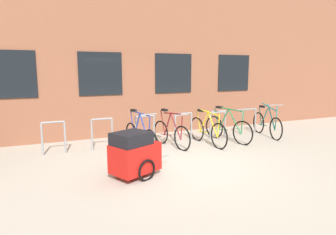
{
  "coord_description": "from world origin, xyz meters",
  "views": [
    {
      "loc": [
        -2.92,
        -5.8,
        2.1
      ],
      "look_at": [
        0.31,
        1.6,
        0.78
      ],
      "focal_mm": 31.63,
      "sensor_mm": 36.0,
      "label": 1
    }
  ],
  "objects_px": {
    "bicycle_green": "(228,128)",
    "bicycle_teal": "(267,124)",
    "bicycle_yellow": "(207,131)",
    "bicycle_maroon": "(171,133)",
    "bike_trailer": "(134,154)",
    "bicycle_blue": "(140,136)"
  },
  "relations": [
    {
      "from": "bicycle_teal",
      "to": "bike_trailer",
      "type": "relative_size",
      "value": 1.2
    },
    {
      "from": "bicycle_green",
      "to": "bicycle_teal",
      "type": "bearing_deg",
      "value": 2.25
    },
    {
      "from": "bicycle_maroon",
      "to": "bike_trailer",
      "type": "bearing_deg",
      "value": -131.33
    },
    {
      "from": "bike_trailer",
      "to": "bicycle_yellow",
      "type": "bearing_deg",
      "value": 31.8
    },
    {
      "from": "bicycle_yellow",
      "to": "bicycle_maroon",
      "type": "relative_size",
      "value": 1.12
    },
    {
      "from": "bicycle_maroon",
      "to": "bicycle_yellow",
      "type": "bearing_deg",
      "value": -10.08
    },
    {
      "from": "bicycle_green",
      "to": "bicycle_teal",
      "type": "height_order",
      "value": "bicycle_teal"
    },
    {
      "from": "bicycle_yellow",
      "to": "bicycle_teal",
      "type": "xyz_separation_m",
      "value": [
        2.28,
        0.15,
        -0.0
      ]
    },
    {
      "from": "bike_trailer",
      "to": "bicycle_maroon",
      "type": "bearing_deg",
      "value": 48.67
    },
    {
      "from": "bicycle_teal",
      "to": "bicycle_maroon",
      "type": "bearing_deg",
      "value": 179.42
    },
    {
      "from": "bicycle_yellow",
      "to": "bicycle_green",
      "type": "relative_size",
      "value": 1.03
    },
    {
      "from": "bike_trailer",
      "to": "bicycle_green",
      "type": "bearing_deg",
      "value": 27.0
    },
    {
      "from": "bicycle_teal",
      "to": "bike_trailer",
      "type": "bearing_deg",
      "value": -160.0
    },
    {
      "from": "bicycle_blue",
      "to": "bicycle_teal",
      "type": "bearing_deg",
      "value": 0.61
    },
    {
      "from": "bicycle_teal",
      "to": "bike_trailer",
      "type": "distance_m",
      "value": 5.25
    },
    {
      "from": "bicycle_green",
      "to": "bicycle_blue",
      "type": "relative_size",
      "value": 1.0
    },
    {
      "from": "bicycle_green",
      "to": "bicycle_teal",
      "type": "xyz_separation_m",
      "value": [
        1.53,
        0.06,
        -0.0
      ]
    },
    {
      "from": "bicycle_teal",
      "to": "bicycle_green",
      "type": "bearing_deg",
      "value": -177.75
    },
    {
      "from": "bicycle_yellow",
      "to": "bicycle_maroon",
      "type": "distance_m",
      "value": 1.06
    },
    {
      "from": "bicycle_teal",
      "to": "bicycle_blue",
      "type": "bearing_deg",
      "value": -179.39
    },
    {
      "from": "bicycle_maroon",
      "to": "bicycle_blue",
      "type": "bearing_deg",
      "value": -175.07
    },
    {
      "from": "bicycle_green",
      "to": "bicycle_yellow",
      "type": "bearing_deg",
      "value": -173.08
    }
  ]
}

